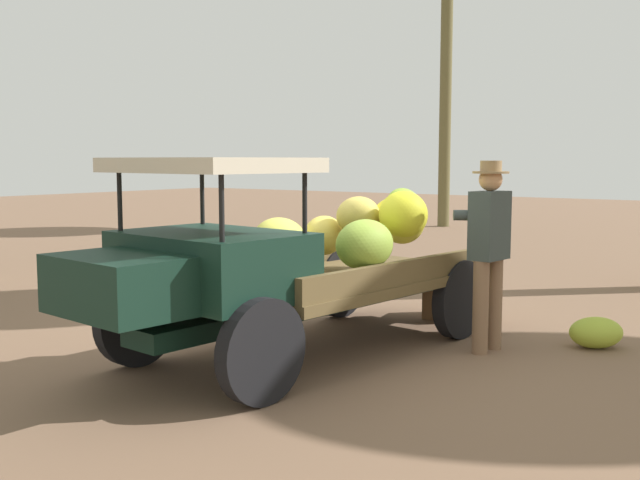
# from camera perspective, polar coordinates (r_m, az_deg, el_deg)

# --- Properties ---
(ground_plane) EXTENTS (60.00, 60.00, 0.00)m
(ground_plane) POSITION_cam_1_polar(r_m,az_deg,el_deg) (7.37, -2.75, -8.21)
(ground_plane) COLOR brown
(truck) EXTENTS (4.58, 2.14, 1.85)m
(truck) POSITION_cam_1_polar(r_m,az_deg,el_deg) (6.77, -2.61, -1.68)
(truck) COLOR black
(truck) RESTS_ON ground
(farmer) EXTENTS (0.52, 0.48, 1.82)m
(farmer) POSITION_cam_1_polar(r_m,az_deg,el_deg) (7.22, 12.78, -0.27)
(farmer) COLOR #836146
(farmer) RESTS_ON ground
(wooden_crate) EXTENTS (0.57, 0.59, 0.43)m
(wooden_crate) POSITION_cam_1_polar(r_m,az_deg,el_deg) (8.82, 9.86, -4.48)
(wooden_crate) COLOR olive
(wooden_crate) RESTS_ON ground
(loose_banana_bunch) EXTENTS (0.62, 0.64, 0.31)m
(loose_banana_bunch) POSITION_cam_1_polar(r_m,az_deg,el_deg) (7.79, 20.37, -6.66)
(loose_banana_bunch) COLOR #A9BD37
(loose_banana_bunch) RESTS_ON ground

